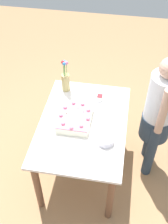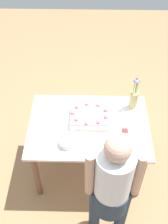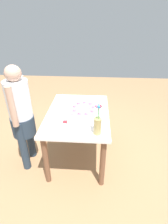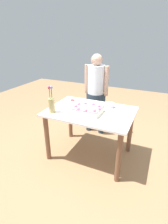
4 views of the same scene
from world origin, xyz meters
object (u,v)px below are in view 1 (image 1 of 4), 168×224
cake_knife (92,162)px  person_standing (159,112)px  serving_plate_with_slice (100,99)px  flower_vase (66,80)px  fruit_bowl (105,140)px  sheet_cake (75,118)px

cake_knife → person_standing: 0.87m
serving_plate_with_slice → flower_vase: bearing=-106.6°
fruit_bowl → serving_plate_with_slice: bearing=-167.2°
sheet_cake → fruit_bowl: sheet_cake is taller
sheet_cake → fruit_bowl: bearing=57.0°
fruit_bowl → person_standing: bearing=129.9°
flower_vase → fruit_bowl: flower_vase is taller
sheet_cake → fruit_bowl: size_ratio=2.50×
sheet_cake → cake_knife: 0.52m
serving_plate_with_slice → person_standing: bearing=75.8°
fruit_bowl → cake_knife: bearing=-19.3°
sheet_cake → person_standing: bearing=103.2°
cake_knife → flower_vase: (-0.92, -0.44, 0.14)m
serving_plate_with_slice → person_standing: 0.63m
cake_knife → fruit_bowl: size_ratio=1.24×
person_standing → cake_knife: bearing=48.7°
sheet_cake → cake_knife: (0.46, 0.24, -0.04)m
fruit_bowl → flower_vase: bearing=-142.3°
sheet_cake → cake_knife: sheet_cake is taller
flower_vase → sheet_cake: bearing=22.8°
cake_knife → flower_vase: size_ratio=0.51×
sheet_cake → cake_knife: size_ratio=2.01×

